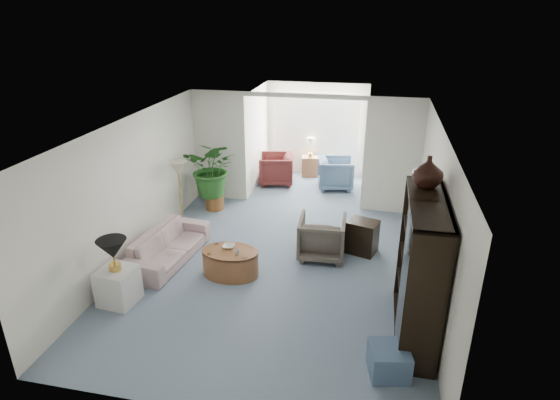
% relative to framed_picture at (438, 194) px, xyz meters
% --- Properties ---
extents(floor, '(6.00, 6.00, 0.00)m').
position_rel_framed_picture_xyz_m(floor, '(-2.46, 0.10, -1.70)').
color(floor, gray).
rests_on(floor, ground).
extents(sunroom_floor, '(2.60, 2.60, 0.00)m').
position_rel_framed_picture_xyz_m(sunroom_floor, '(-2.46, 4.20, -1.70)').
color(sunroom_floor, gray).
rests_on(sunroom_floor, ground).
extents(back_pier_left, '(1.20, 0.12, 2.50)m').
position_rel_framed_picture_xyz_m(back_pier_left, '(-4.36, 3.10, -0.45)').
color(back_pier_left, white).
rests_on(back_pier_left, ground).
extents(back_pier_right, '(1.20, 0.12, 2.50)m').
position_rel_framed_picture_xyz_m(back_pier_right, '(-0.56, 3.10, -0.45)').
color(back_pier_right, white).
rests_on(back_pier_right, ground).
extents(back_header, '(2.60, 0.12, 0.10)m').
position_rel_framed_picture_xyz_m(back_header, '(-2.46, 3.10, 0.75)').
color(back_header, white).
rests_on(back_header, back_pier_left).
extents(window_pane, '(2.20, 0.02, 1.50)m').
position_rel_framed_picture_xyz_m(window_pane, '(-2.46, 5.28, -0.30)').
color(window_pane, white).
extents(window_blinds, '(2.20, 0.02, 1.50)m').
position_rel_framed_picture_xyz_m(window_blinds, '(-2.46, 5.25, -0.30)').
color(window_blinds, white).
extents(framed_picture, '(0.04, 0.50, 0.40)m').
position_rel_framed_picture_xyz_m(framed_picture, '(0.00, 0.00, 0.00)').
color(framed_picture, '#BEB098').
extents(sofa, '(0.92, 1.95, 0.55)m').
position_rel_framed_picture_xyz_m(sofa, '(-4.36, 0.18, -1.42)').
color(sofa, beige).
rests_on(sofa, ground).
extents(end_table, '(0.56, 0.56, 0.56)m').
position_rel_framed_picture_xyz_m(end_table, '(-4.56, -1.17, -1.42)').
color(end_table, silver).
rests_on(end_table, ground).
extents(table_lamp, '(0.44, 0.44, 0.30)m').
position_rel_framed_picture_xyz_m(table_lamp, '(-4.56, -1.17, -0.79)').
color(table_lamp, black).
rests_on(table_lamp, end_table).
extents(floor_lamp, '(0.36, 0.36, 0.28)m').
position_rel_framed_picture_xyz_m(floor_lamp, '(-4.67, 1.51, -0.45)').
color(floor_lamp, beige).
rests_on(floor_lamp, ground).
extents(coffee_table, '(0.98, 0.98, 0.45)m').
position_rel_framed_picture_xyz_m(coffee_table, '(-3.14, -0.08, -1.47)').
color(coffee_table, '#985937').
rests_on(coffee_table, ground).
extents(coffee_bowl, '(0.20, 0.20, 0.05)m').
position_rel_framed_picture_xyz_m(coffee_bowl, '(-3.19, 0.02, -1.23)').
color(coffee_bowl, silver).
rests_on(coffee_bowl, coffee_table).
extents(coffee_cup, '(0.10, 0.10, 0.09)m').
position_rel_framed_picture_xyz_m(coffee_cup, '(-2.99, -0.18, -1.21)').
color(coffee_cup, '#BDB9A5').
rests_on(coffee_cup, coffee_table).
extents(wingback_chair, '(0.84, 0.86, 0.75)m').
position_rel_framed_picture_xyz_m(wingback_chair, '(-1.73, 0.87, -1.32)').
color(wingback_chair, '#635B4E').
rests_on(wingback_chair, ground).
extents(side_table_dark, '(0.61, 0.55, 0.62)m').
position_rel_framed_picture_xyz_m(side_table_dark, '(-1.03, 1.17, -1.39)').
color(side_table_dark, black).
rests_on(side_table_dark, ground).
extents(entertainment_cabinet, '(0.47, 1.78, 1.97)m').
position_rel_framed_picture_xyz_m(entertainment_cabinet, '(-0.23, -0.97, -0.71)').
color(entertainment_cabinet, black).
rests_on(entertainment_cabinet, ground).
extents(cabinet_urn, '(0.40, 0.40, 0.42)m').
position_rel_framed_picture_xyz_m(cabinet_urn, '(-0.23, -0.47, 0.48)').
color(cabinet_urn, black).
rests_on(cabinet_urn, entertainment_cabinet).
extents(ottoman, '(0.55, 0.55, 0.37)m').
position_rel_framed_picture_xyz_m(ottoman, '(-0.56, -1.85, -1.51)').
color(ottoman, slate).
rests_on(ottoman, ground).
extents(plant_pot, '(0.40, 0.40, 0.32)m').
position_rel_framed_picture_xyz_m(plant_pot, '(-4.31, 2.47, -1.54)').
color(plant_pot, brown).
rests_on(plant_pot, ground).
extents(house_plant, '(1.14, 0.99, 1.26)m').
position_rel_framed_picture_xyz_m(house_plant, '(-4.31, 2.47, -0.75)').
color(house_plant, '#255E20').
rests_on(house_plant, plant_pot).
extents(sunroom_chair_blue, '(0.96, 0.94, 0.76)m').
position_rel_framed_picture_xyz_m(sunroom_chair_blue, '(-1.83, 4.31, -1.32)').
color(sunroom_chair_blue, slate).
rests_on(sunroom_chair_blue, ground).
extents(sunroom_chair_maroon, '(0.97, 0.95, 0.76)m').
position_rel_framed_picture_xyz_m(sunroom_chair_maroon, '(-3.33, 4.31, -1.32)').
color(sunroom_chair_maroon, maroon).
rests_on(sunroom_chair_maroon, ground).
extents(sunroom_table, '(0.48, 0.40, 0.52)m').
position_rel_framed_picture_xyz_m(sunroom_table, '(-2.58, 5.06, -1.44)').
color(sunroom_table, '#985937').
rests_on(sunroom_table, ground).
extents(shelf_clutter, '(0.30, 1.05, 1.06)m').
position_rel_framed_picture_xyz_m(shelf_clutter, '(-0.28, -0.99, -0.72)').
color(shelf_clutter, '#4D4B48').
rests_on(shelf_clutter, entertainment_cabinet).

